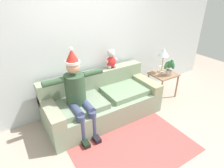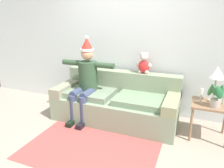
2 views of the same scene
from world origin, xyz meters
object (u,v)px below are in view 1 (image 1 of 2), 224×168
teddy_bear (111,60)px  table_lamp (164,53)px  potted_plant (170,67)px  candle_tall (160,69)px  couch (102,101)px  candle_short (168,65)px  person_seated (78,93)px  side_table (163,77)px

teddy_bear → table_lamp: teddy_bear is taller
potted_plant → candle_tall: 0.22m
couch → candle_short: size_ratio=9.47×
potted_plant → candle_tall: size_ratio=1.57×
potted_plant → person_seated: bearing=179.4°
person_seated → side_table: bearing=2.3°
candle_short → side_table: bearing=-165.5°
person_seated → table_lamp: bearing=5.0°
table_lamp → potted_plant: table_lamp is taller
teddy_bear → potted_plant: bearing=-22.2°
teddy_bear → candle_tall: 1.11m
person_seated → candle_tall: (1.93, 0.07, -0.04)m
couch → candle_tall: size_ratio=9.61×
teddy_bear → potted_plant: (1.19, -0.49, -0.25)m
table_lamp → teddy_bear: bearing=166.5°
table_lamp → candle_short: (0.13, -0.06, -0.29)m
teddy_bear → side_table: (1.15, -0.38, -0.52)m
side_table → candle_short: bearing=14.5°
couch → candle_short: 1.75m
teddy_bear → potted_plant: teddy_bear is taller
side_table → table_lamp: table_lamp is taller
couch → person_seated: 0.71m
person_seated → teddy_bear: (0.94, 0.46, 0.25)m
couch → candle_short: (1.71, -0.04, 0.40)m
couch → potted_plant: potted_plant is taller
candle_tall → candle_short: size_ratio=0.98×
side_table → table_lamp: bearing=76.7°
potted_plant → candle_short: 0.19m
person_seated → potted_plant: size_ratio=4.18×
teddy_bear → candle_tall: (0.99, -0.40, -0.29)m
side_table → candle_short: size_ratio=2.46×
candle_short → potted_plant: bearing=-128.4°
couch → candle_tall: (1.40, -0.10, 0.39)m
teddy_bear → side_table: bearing=-18.3°
teddy_bear → couch: bearing=-143.7°
table_lamp → person_seated: bearing=-175.0°
table_lamp → candle_tall: size_ratio=2.45×
couch → candle_tall: 1.46m
candle_short → table_lamp: bearing=156.1°
couch → side_table: size_ratio=3.85×
person_seated → side_table: size_ratio=2.64×
couch → person_seated: person_seated is taller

